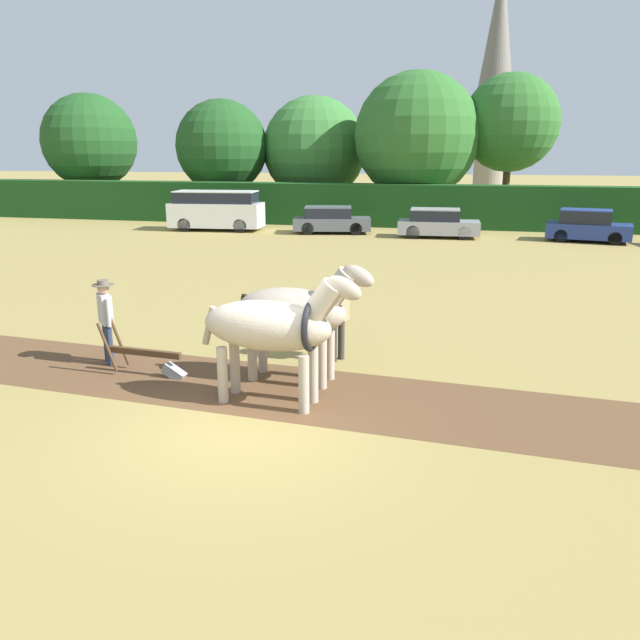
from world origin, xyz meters
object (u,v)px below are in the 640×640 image
Objects in this scene: draft_horse_lead_right at (296,312)px; plow at (151,359)px; tree_left at (222,147)px; tree_center at (417,136)px; church_spire at (496,76)px; farmer_beside_team at (338,313)px; parked_van at (216,210)px; tree_far_left at (89,142)px; farmer_at_plow at (106,315)px; parked_car_left at (331,220)px; parked_car_center_left at (437,224)px; tree_center_right at (511,123)px; parked_car_center at (588,226)px; tree_center_left at (314,149)px; draft_horse_lead_left at (273,326)px.

plow is (-2.82, -0.40, -1.03)m from draft_horse_lead_right.
tree_center is at bearing -2.03° from tree_left.
church_spire is 12.02× the size of farmer_beside_team.
parked_van is (-10.76, 21.76, -0.24)m from draft_horse_lead_right.
tree_center is 1.71× the size of parked_van.
church_spire is 53.52m from plow.
tree_far_left is 35.22m from farmer_at_plow.
farmer_at_plow is 21.98m from parked_car_left.
parked_car_left is 1.06× the size of parked_car_center_left.
farmer_at_plow is at bearing 163.48° from plow.
tree_left is 18.40m from tree_center_right.
church_spire reaches higher than draft_horse_lead_right.
parked_car_left is (-9.25, -8.09, -5.22)m from tree_center_right.
parked_car_left is (-4.32, 22.02, -0.66)m from draft_horse_lead_right.
tree_center is at bearing 29.29° from parked_van.
tree_center_right is 18.41m from parked_van.
farmer_beside_team is at bearing -87.85° from tree_center.
parked_car_center reaches higher than plow.
tree_center_left is 1.93× the size of parked_car_center.
parked_car_left is (-4.24, 23.19, -0.69)m from draft_horse_lead_left.
plow is (-2.29, -29.29, -4.84)m from tree_center.
tree_left is 0.37× the size of church_spire.
tree_center is at bearing 124.41° from farmer_beside_team.
farmer_beside_team is (13.90, -28.00, -3.56)m from tree_left.
tree_center_left is at bearing 137.30° from farmer_beside_team.
draft_horse_lead_left is 0.71× the size of parked_car_center_left.
tree_center is 2.19× the size of parked_car_center.
tree_left is at bearing -159.77° from tree_center_left.
plow is at bearing -98.13° from parked_car_left.
tree_left is 31.86m from plow.
tree_center_left is 32.50m from plow.
parked_car_center is at bearing 66.70° from plow.
tree_center is 8.78m from parked_car_center_left.
parked_van reaches higher than parked_car_center_left.
draft_horse_lead_left is at bearing -66.41° from tree_left.
draft_horse_lead_left is at bearing -61.46° from farmer_at_plow.
farmer_beside_team is at bearing 80.91° from draft_horse_lead_left.
tree_left is 30.97m from farmer_at_plow.
church_spire reaches higher than parked_car_center.
tree_center_right is at bearing 113.50° from farmer_beside_team.
tree_center is 3.07× the size of draft_horse_lead_left.
draft_horse_lead_left reaches higher than plow.
parked_car_center is at bearing 72.43° from draft_horse_lead_right.
tree_left is 1.74× the size of parked_car_left.
tree_center_left is at bearing 20.23° from tree_left.
parked_car_center_left is (14.75, -7.78, -3.87)m from tree_left.
plow is at bearing -64.70° from farmer_at_plow.
plow is (4.78, -31.89, -4.08)m from tree_center_left.
parked_car_center_left is at bearing 31.60° from farmer_at_plow.
plow is 22.37m from parked_car_center_left.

